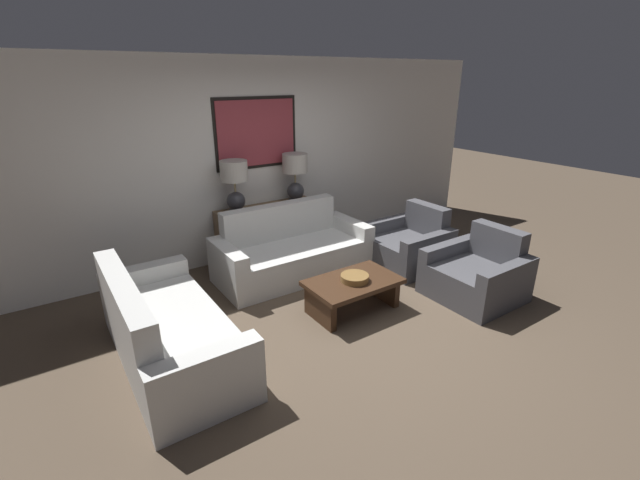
% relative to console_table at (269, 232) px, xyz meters
% --- Properties ---
extents(ground_plane, '(20.00, 20.00, 0.00)m').
position_rel_console_table_xyz_m(ground_plane, '(0.00, -2.06, -0.38)').
color(ground_plane, brown).
extents(back_wall, '(8.02, 0.12, 2.65)m').
position_rel_console_table_xyz_m(back_wall, '(0.00, 0.27, 0.96)').
color(back_wall, silver).
rests_on(back_wall, ground_plane).
extents(console_table, '(1.42, 0.39, 0.75)m').
position_rel_console_table_xyz_m(console_table, '(0.00, 0.00, 0.00)').
color(console_table, brown).
rests_on(console_table, ground_plane).
extents(table_lamp_left, '(0.35, 0.35, 0.67)m').
position_rel_console_table_xyz_m(table_lamp_left, '(-0.45, 0.00, 0.78)').
color(table_lamp_left, '#333338').
rests_on(table_lamp_left, console_table).
extents(table_lamp_right, '(0.35, 0.35, 0.67)m').
position_rel_console_table_xyz_m(table_lamp_right, '(0.45, 0.00, 0.78)').
color(table_lamp_right, '#333338').
rests_on(table_lamp_right, console_table).
extents(couch_by_back_wall, '(1.96, 0.86, 0.86)m').
position_rel_console_table_xyz_m(couch_by_back_wall, '(0.00, -0.63, -0.09)').
color(couch_by_back_wall, silver).
rests_on(couch_by_back_wall, ground_plane).
extents(couch_by_side, '(0.86, 1.96, 0.86)m').
position_rel_console_table_xyz_m(couch_by_side, '(-1.85, -1.57, -0.09)').
color(couch_by_side, silver).
rests_on(couch_by_side, ground_plane).
extents(coffee_table, '(0.99, 0.62, 0.36)m').
position_rel_console_table_xyz_m(coffee_table, '(0.07, -1.81, -0.11)').
color(coffee_table, '#3D2616').
rests_on(coffee_table, ground_plane).
extents(decorative_bowl, '(0.30, 0.30, 0.07)m').
position_rel_console_table_xyz_m(decorative_bowl, '(0.07, -1.83, 0.02)').
color(decorative_bowl, olive).
rests_on(decorative_bowl, coffee_table).
extents(armchair_near_back_wall, '(0.91, 0.93, 0.79)m').
position_rel_console_table_xyz_m(armchair_near_back_wall, '(1.45, -1.26, -0.11)').
color(armchair_near_back_wall, '#4C4C51').
rests_on(armchair_near_back_wall, ground_plane).
extents(armchair_near_camera, '(0.91, 0.93, 0.79)m').
position_rel_console_table_xyz_m(armchair_near_camera, '(1.45, -2.36, -0.11)').
color(armchair_near_camera, '#4C4C51').
rests_on(armchair_near_camera, ground_plane).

